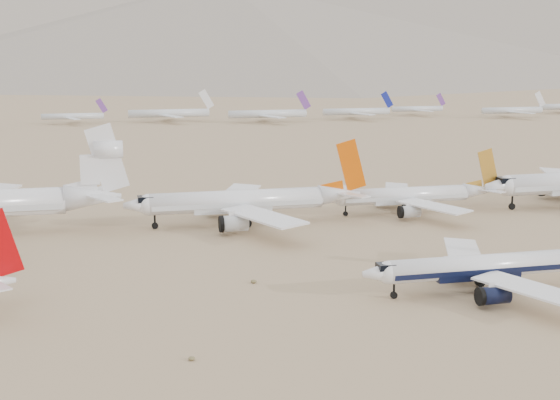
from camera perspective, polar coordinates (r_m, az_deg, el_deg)
The scene contains 7 objects.
ground at distance 122.60m, azimuth 13.64°, elevation -6.86°, with size 7000.00×7000.00×0.00m, color #83694C.
main_airliner at distance 125.06m, azimuth 15.26°, elevation -4.70°, with size 40.68×39.73×14.36m.
row2_gold_tail at distance 180.84m, azimuth 9.62°, elevation 0.33°, with size 40.38×39.49×14.38m.
row2_orange_tail at distance 166.57m, azimuth -2.44°, elevation -0.09°, with size 49.88×48.80×17.79m.
distant_storage_row at distance 405.33m, azimuth -5.66°, elevation 6.28°, with size 554.69×63.18×14.25m.
foothills at distance 1336.79m, azimuth 12.45°, elevation 11.99°, with size 4637.50×1395.00×155.00m.
desert_scrub at distance 95.64m, azimuth 14.96°, elevation -11.92°, with size 247.37×121.67×0.63m.
Camera 1 is at (-54.56, -103.43, 36.83)m, focal length 50.00 mm.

